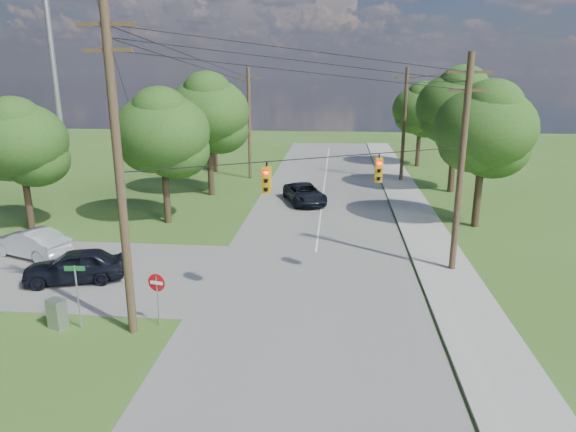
# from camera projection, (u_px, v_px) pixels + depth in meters

# --- Properties ---
(ground) EXTENTS (140.00, 140.00, 0.00)m
(ground) POSITION_uv_depth(u_px,v_px,m) (250.00, 342.00, 18.88)
(ground) COLOR #37591D
(ground) RESTS_ON ground
(main_road) EXTENTS (10.00, 100.00, 0.03)m
(main_road) POSITION_uv_depth(u_px,v_px,m) (311.00, 289.00, 23.49)
(main_road) COLOR gray
(main_road) RESTS_ON ground
(sidewalk_east) EXTENTS (2.60, 100.00, 0.12)m
(sidewalk_east) POSITION_uv_depth(u_px,v_px,m) (461.00, 294.00, 22.87)
(sidewalk_east) COLOR #A6A39B
(sidewalk_east) RESTS_ON ground
(pole_sw) EXTENTS (2.00, 0.32, 12.00)m
(pole_sw) POSITION_uv_depth(u_px,v_px,m) (119.00, 172.00, 18.00)
(pole_sw) COLOR brown
(pole_sw) RESTS_ON ground
(pole_ne) EXTENTS (2.00, 0.32, 10.50)m
(pole_ne) POSITION_uv_depth(u_px,v_px,m) (461.00, 163.00, 24.26)
(pole_ne) COLOR brown
(pole_ne) RESTS_ON ground
(pole_north_e) EXTENTS (2.00, 0.32, 10.00)m
(pole_north_e) POSITION_uv_depth(u_px,v_px,m) (404.00, 124.00, 45.43)
(pole_north_e) COLOR brown
(pole_north_e) RESTS_ON ground
(pole_north_w) EXTENTS (2.00, 0.32, 10.00)m
(pole_north_w) POSITION_uv_depth(u_px,v_px,m) (249.00, 123.00, 46.70)
(pole_north_w) COLOR brown
(pole_north_w) RESTS_ON ground
(power_lines) EXTENTS (13.93, 29.62, 4.93)m
(power_lines) POSITION_uv_depth(u_px,v_px,m) (310.00, 81.00, 27.33)
(power_lines) COLOR black
(power_lines) RESTS_ON ground
(traffic_signals) EXTENTS (4.91, 3.27, 1.05)m
(traffic_signals) POSITION_uv_depth(u_px,v_px,m) (325.00, 174.00, 21.40)
(traffic_signals) COLOR #DA9C0C
(traffic_signals) RESTS_ON ground
(tree_w_near) EXTENTS (6.00, 6.00, 8.40)m
(tree_w_near) POSITION_uv_depth(u_px,v_px,m) (162.00, 132.00, 32.38)
(tree_w_near) COLOR #403020
(tree_w_near) RESTS_ON ground
(tree_w_mid) EXTENTS (6.40, 6.40, 9.22)m
(tree_w_mid) POSITION_uv_depth(u_px,v_px,m) (208.00, 112.00, 39.78)
(tree_w_mid) COLOR #403020
(tree_w_mid) RESTS_ON ground
(tree_w_far) EXTENTS (6.00, 6.00, 8.73)m
(tree_w_far) POSITION_uv_depth(u_px,v_px,m) (213.00, 108.00, 49.63)
(tree_w_far) COLOR #403020
(tree_w_far) RESTS_ON ground
(tree_e_near) EXTENTS (6.20, 6.20, 8.81)m
(tree_e_near) POSITION_uv_depth(u_px,v_px,m) (485.00, 129.00, 31.43)
(tree_e_near) COLOR #403020
(tree_e_near) RESTS_ON ground
(tree_e_mid) EXTENTS (6.60, 6.60, 9.64)m
(tree_e_mid) POSITION_uv_depth(u_px,v_px,m) (458.00, 107.00, 40.79)
(tree_e_mid) COLOR #403020
(tree_e_mid) RESTS_ON ground
(tree_e_far) EXTENTS (5.80, 5.80, 8.32)m
(tree_e_far) POSITION_uv_depth(u_px,v_px,m) (421.00, 109.00, 52.65)
(tree_e_far) COLOR #403020
(tree_e_far) RESTS_ON ground
(tree_cross_n) EXTENTS (5.60, 5.60, 7.91)m
(tree_cross_n) POSITION_uv_depth(u_px,v_px,m) (20.00, 141.00, 30.81)
(tree_cross_n) COLOR #403020
(tree_cross_n) RESTS_ON ground
(car_cross_dark) EXTENTS (4.92, 3.12, 1.56)m
(car_cross_dark) POSITION_uv_depth(u_px,v_px,m) (75.00, 266.00, 24.14)
(car_cross_dark) COLOR black
(car_cross_dark) RESTS_ON cross_road
(car_cross_silver) EXTENTS (4.86, 3.03, 1.51)m
(car_cross_silver) POSITION_uv_depth(u_px,v_px,m) (30.00, 243.00, 27.47)
(car_cross_silver) COLOR silver
(car_cross_silver) RESTS_ON cross_road
(car_main_north) EXTENTS (3.96, 5.69, 1.44)m
(car_main_north) POSITION_uv_depth(u_px,v_px,m) (305.00, 194.00, 38.72)
(car_main_north) COLOR black
(car_main_north) RESTS_ON main_road
(control_cabinet) EXTENTS (0.79, 0.69, 1.19)m
(control_cabinet) POSITION_uv_depth(u_px,v_px,m) (57.00, 314.00, 19.83)
(control_cabinet) COLOR #939698
(control_cabinet) RESTS_ON ground
(do_not_enter_sign) EXTENTS (0.71, 0.18, 2.16)m
(do_not_enter_sign) POSITION_uv_depth(u_px,v_px,m) (157.00, 288.00, 19.75)
(do_not_enter_sign) COLOR #939698
(do_not_enter_sign) RESTS_ON ground
(street_name_sign) EXTENTS (0.78, 0.11, 2.59)m
(street_name_sign) POSITION_uv_depth(u_px,v_px,m) (77.00, 289.00, 19.48)
(street_name_sign) COLOR #939698
(street_name_sign) RESTS_ON ground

